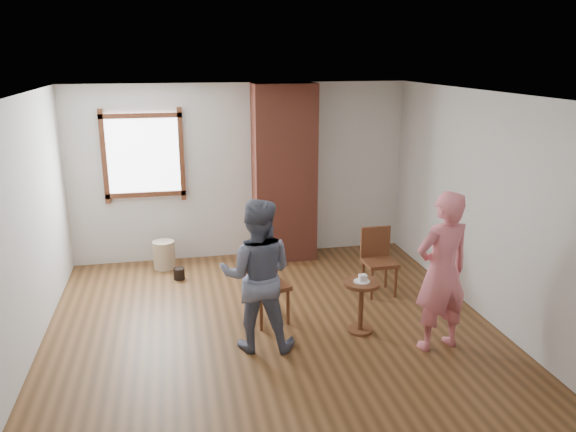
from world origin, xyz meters
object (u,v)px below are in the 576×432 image
object	(u,v)px
stoneware_crock	(164,255)
dining_chair_right	(378,257)
side_table	(361,298)
man	(257,275)
dining_chair_left	(265,279)
person_pink	(442,272)

from	to	relation	value
stoneware_crock	dining_chair_right	size ratio (longest dim) A/B	0.47
side_table	man	size ratio (longest dim) A/B	0.37
dining_chair_left	man	world-z (taller)	man
dining_chair_left	person_pink	bearing A→B (deg)	-47.41
man	stoneware_crock	bearing A→B (deg)	-55.22
dining_chair_right	stoneware_crock	bearing A→B (deg)	151.16
person_pink	dining_chair_left	bearing A→B (deg)	-41.29
dining_chair_left	dining_chair_right	size ratio (longest dim) A/B	1.05
dining_chair_right	side_table	size ratio (longest dim) A/B	1.42
dining_chair_left	side_table	distance (m)	1.12
man	person_pink	bearing A→B (deg)	-178.74
dining_chair_right	person_pink	distance (m)	1.56
dining_chair_left	man	xyz separation A→B (m)	(-0.18, -0.62, 0.31)
person_pink	stoneware_crock	bearing A→B (deg)	-55.75
dining_chair_left	man	distance (m)	0.71
man	dining_chair_left	bearing A→B (deg)	-93.09
dining_chair_right	man	distance (m)	2.09
dining_chair_left	dining_chair_right	distance (m)	1.63
dining_chair_right	person_pink	size ratio (longest dim) A/B	0.50
man	person_pink	distance (m)	1.89
dining_chair_right	person_pink	bearing A→B (deg)	-87.21
stoneware_crock	person_pink	xyz separation A→B (m)	(2.83, -2.92, 0.65)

